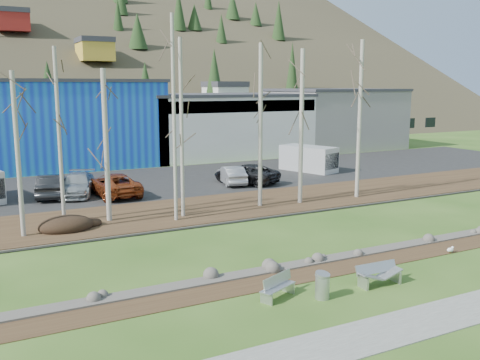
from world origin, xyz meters
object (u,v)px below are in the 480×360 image
bench_intact (278,287)px  car_3 (77,185)px  bench_damaged (379,274)px  seagull (450,250)px  car_2 (114,185)px  car_4 (231,175)px  car_1 (52,186)px  litter_bin (322,287)px  car_5 (246,174)px  van_white (310,159)px

bench_intact → car_3: 21.99m
bench_damaged → seagull: bench_damaged is taller
car_2 → car_4: (9.27, 0.23, -0.08)m
car_3 → car_1: bearing=-169.2°
bench_intact → car_2: size_ratio=0.31×
bench_damaged → car_4: car_4 is taller
litter_bin → seagull: litter_bin is taller
car_3 → car_4: size_ratio=1.22×
car_1 → car_3: car_1 is taller
litter_bin → car_5: 22.98m
litter_bin → van_white: 28.87m
bench_intact → car_2: 20.52m
car_1 → car_2: bearing=172.4°
car_2 → car_4: size_ratio=1.31×
car_5 → car_2: bearing=-25.4°
bench_damaged → car_2: car_2 is taller
litter_bin → van_white: (16.08, 23.96, 0.80)m
bench_damaged → car_1: car_1 is taller
seagull → car_2: (-10.76, 19.69, 0.75)m
car_1 → car_3: size_ratio=0.92×
seagull → car_3: size_ratio=0.08×
bench_damaged → seagull: 5.93m
seagull → car_5: bearing=88.0°
litter_bin → seagull: 8.67m
bench_intact → car_5: size_ratio=0.32×
litter_bin → bench_damaged: bearing=2.5°
car_4 → bench_intact: bearing=80.0°
seagull → car_2: size_ratio=0.08×
car_1 → van_white: (22.23, 1.10, 0.33)m
seagull → bench_intact: bearing=-178.1°
bench_damaged → car_2: (-5.04, 21.21, 0.49)m
van_white → car_1: bearing=164.3°
car_3 → car_5: (12.72, -1.16, -0.01)m
car_1 → litter_bin: bearing=118.8°
van_white → litter_bin: bearing=-142.4°
bench_intact → car_3: car_3 is taller
bench_intact → car_1: car_1 is taller
litter_bin → car_1: bearing=105.0°
bench_intact → van_white: bearing=29.4°
bench_damaged → car_4: (4.23, 21.45, 0.42)m
car_3 → car_4: car_3 is taller
bench_intact → bench_damaged: 4.25m
car_5 → van_white: van_white is taller
car_2 → car_1: bearing=-24.5°
bench_damaged → litter_bin: litter_bin is taller
litter_bin → car_1: car_1 is taller
bench_damaged → car_2: size_ratio=0.34×
bench_intact → car_5: bearing=41.4°
seagull → car_2: bearing=115.9°
litter_bin → car_4: size_ratio=0.21×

